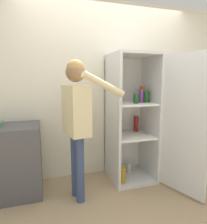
{
  "coord_description": "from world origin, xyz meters",
  "views": [
    {
      "loc": [
        -0.92,
        -1.9,
        1.42
      ],
      "look_at": [
        -0.14,
        0.63,
        1.0
      ],
      "focal_mm": 32.0,
      "sensor_mm": 36.0,
      "label": 1
    }
  ],
  "objects": [
    {
      "name": "wall_back",
      "position": [
        0.0,
        0.98,
        1.27
      ],
      "size": [
        7.0,
        0.06,
        2.55
      ],
      "color": "silver",
      "rests_on": "ground_plane"
    },
    {
      "name": "person",
      "position": [
        -0.55,
        0.34,
        1.07
      ],
      "size": [
        0.68,
        0.51,
        1.65
      ],
      "color": "#384770",
      "rests_on": "ground_plane"
    },
    {
      "name": "ground_plane",
      "position": [
        0.0,
        0.0,
        0.0
      ],
      "size": [
        12.0,
        12.0,
        0.0
      ],
      "primitive_type": "plane",
      "color": "tan"
    },
    {
      "name": "counter",
      "position": [
        -1.3,
        0.65,
        0.44
      ],
      "size": [
        0.67,
        0.55,
        0.88
      ],
      "color": "#4C4C51",
      "rests_on": "ground_plane"
    },
    {
      "name": "refrigerator",
      "position": [
        0.37,
        0.55,
        0.88
      ],
      "size": [
        0.86,
        1.17,
        1.77
      ],
      "color": "silver",
      "rests_on": "ground_plane"
    }
  ]
}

